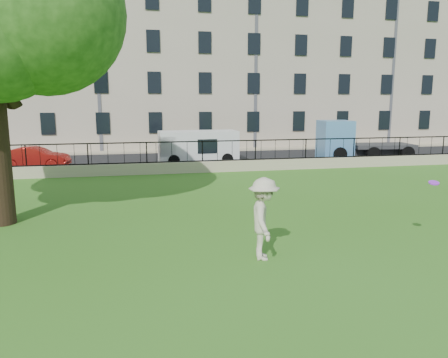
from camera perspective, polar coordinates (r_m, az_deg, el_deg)
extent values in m
plane|color=#366E1A|center=(12.61, 5.97, -7.88)|extent=(120.00, 120.00, 0.00)
cube|color=tan|center=(23.96, -2.82, 1.60)|extent=(50.00, 0.40, 0.60)
cube|color=black|center=(23.92, -2.83, 2.38)|extent=(50.00, 0.05, 0.06)
cube|color=black|center=(23.79, -2.85, 4.94)|extent=(50.00, 0.05, 0.06)
cube|color=black|center=(28.61, -4.31, 2.41)|extent=(60.00, 9.00, 0.01)
cube|color=tan|center=(33.72, -5.50, 3.69)|extent=(60.00, 1.40, 0.12)
cube|color=#C5B29D|center=(39.25, -6.64, 14.01)|extent=(56.00, 10.00, 13.00)
sphere|color=#204913|center=(14.35, -22.59, 19.44)|extent=(4.73, 4.73, 4.73)
imported|color=beige|center=(10.87, 5.20, -5.20)|extent=(1.02, 1.46, 2.06)
cylinder|color=#AA2AF1|center=(12.73, 25.72, -0.44)|extent=(0.33, 0.33, 0.12)
imported|color=#B51B16|center=(27.55, -23.42, 2.58)|extent=(3.92, 1.79, 1.25)
cube|color=silver|center=(27.25, -3.39, 4.16)|extent=(4.87, 2.00, 2.02)
cube|color=#558FC8|center=(30.98, 17.86, 4.93)|extent=(6.30, 2.78, 2.56)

